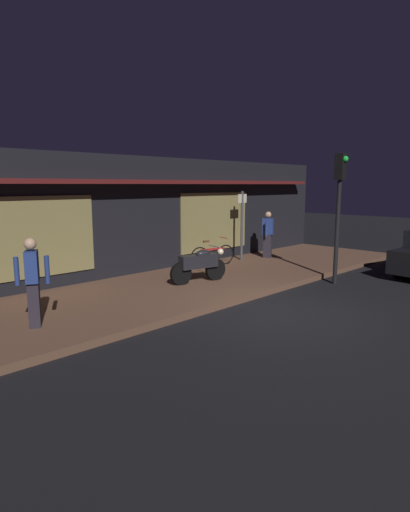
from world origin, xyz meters
TOP-DOWN VIEW (x-y plane):
  - ground_plane at (0.00, 0.00)m, footprint 60.00×60.00m
  - sidewalk_slab at (0.00, 3.00)m, footprint 18.00×4.00m
  - storefront_building at (0.00, 6.39)m, footprint 18.00×3.30m
  - motorcycle at (0.36, 2.84)m, footprint 1.69×0.63m
  - bicycle_parked at (2.31, 4.23)m, footprint 1.62×0.51m
  - person_photographer at (-4.37, 2.38)m, footprint 0.58×0.44m
  - person_bystander at (4.86, 3.93)m, footprint 0.59×0.44m
  - sign_post at (3.82, 4.28)m, footprint 0.44×0.09m
  - traffic_light_pole at (3.38, 0.45)m, footprint 0.24×0.33m

SIDE VIEW (x-z plane):
  - ground_plane at x=0.00m, z-range 0.00..0.00m
  - sidewalk_slab at x=0.00m, z-range 0.00..0.15m
  - bicycle_parked at x=2.31m, z-range 0.05..0.96m
  - motorcycle at x=0.36m, z-range 0.16..1.13m
  - person_photographer at x=-4.37m, z-range 0.19..1.86m
  - person_bystander at x=4.86m, z-range 0.19..1.86m
  - sign_post at x=3.82m, z-range 0.31..2.71m
  - storefront_building at x=0.00m, z-range 0.00..3.60m
  - traffic_light_pole at x=3.38m, z-range 0.68..4.28m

